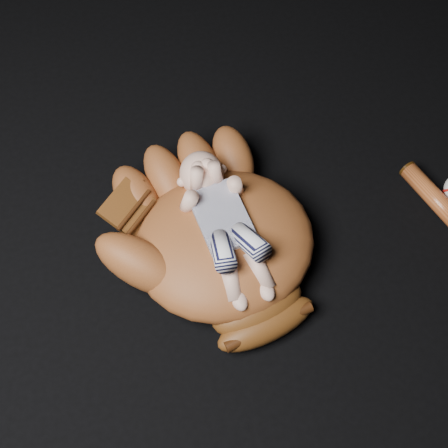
# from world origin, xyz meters

# --- Properties ---
(baseball_glove) EXTENTS (0.59, 0.64, 0.16)m
(baseball_glove) POSITION_xyz_m (-0.17, -0.04, 0.08)
(baseball_glove) COLOR brown
(baseball_glove) RESTS_ON ground
(newborn_baby) EXTENTS (0.22, 0.36, 0.14)m
(newborn_baby) POSITION_xyz_m (-0.16, -0.04, 0.13)
(newborn_baby) COLOR #DDA78E
(newborn_baby) RESTS_ON baseball_glove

